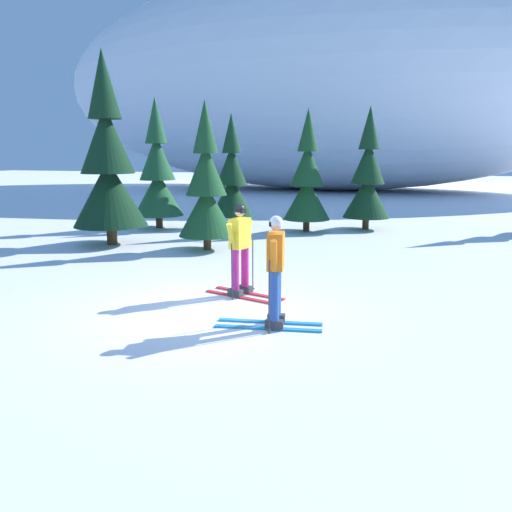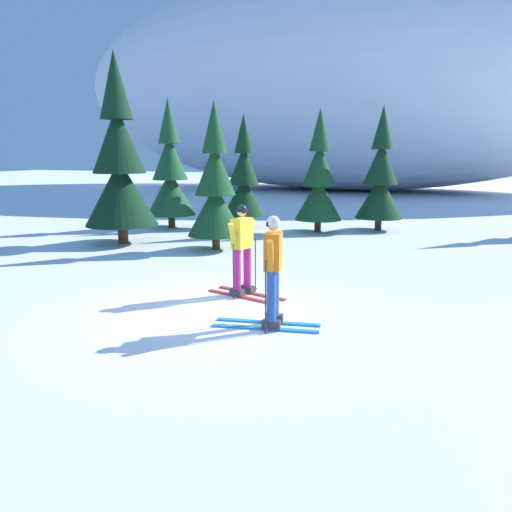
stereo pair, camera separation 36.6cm
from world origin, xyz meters
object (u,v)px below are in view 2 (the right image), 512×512
pine_tree_far_left (170,174)px  pine_tree_center (215,189)px  pine_tree_left (119,165)px  pine_tree_center_left (244,180)px  pine_tree_right (380,179)px  skier_orange_jacket (273,270)px  pine_tree_center_right (319,181)px  skier_yellow_jacket (242,248)px

pine_tree_far_left → pine_tree_center: pine_tree_far_left is taller
pine_tree_left → pine_tree_center_left: (2.16, 4.58, -0.62)m
pine_tree_right → pine_tree_center_left: bearing=-170.8°
skier_orange_jacket → pine_tree_center_right: size_ratio=0.42×
pine_tree_center_left → pine_tree_center: 4.63m
pine_tree_far_left → skier_orange_jacket: bearing=-52.7°
skier_yellow_jacket → pine_tree_right: pine_tree_right is taller
pine_tree_center → pine_tree_left: bearing=-179.4°
skier_yellow_jacket → pine_tree_far_left: 9.49m
pine_tree_center_right → pine_tree_center_left: bearing=173.8°
pine_tree_far_left → pine_tree_center_right: 5.37m
skier_yellow_jacket → pine_tree_center_left: pine_tree_center_left is taller
pine_tree_left → pine_tree_right: size_ratio=1.29×
pine_tree_far_left → skier_yellow_jacket: bearing=-52.5°
skier_yellow_jacket → pine_tree_center_left: bearing=111.1°
pine_tree_center → skier_yellow_jacket: bearing=-59.4°
skier_orange_jacket → pine_tree_center_left: pine_tree_center_left is taller
pine_tree_center_right → pine_tree_center: bearing=-114.9°
skier_orange_jacket → pine_tree_center: (-3.50, 5.58, 0.80)m
pine_tree_center_right → pine_tree_far_left: bearing=-171.3°
skier_yellow_jacket → pine_tree_left: (-5.49, 4.04, 1.42)m
skier_orange_jacket → pine_tree_center_left: 11.08m
pine_tree_center_left → pine_tree_center_right: pine_tree_center_right is taller
skier_orange_jacket → pine_tree_center_right: 9.97m
skier_orange_jacket → pine_tree_right: (0.41, 10.90, 0.89)m
skier_yellow_jacket → pine_tree_center_right: pine_tree_center_right is taller
pine_tree_far_left → pine_tree_right: pine_tree_far_left is taller
skier_yellow_jacket → skier_orange_jacket: 1.86m
pine_tree_far_left → pine_tree_center_left: size_ratio=1.13×
pine_tree_center_right → skier_orange_jacket: bearing=-81.1°
skier_orange_jacket → pine_tree_left: pine_tree_left is taller
skier_yellow_jacket → pine_tree_center_right: (-0.44, 8.30, 0.84)m
skier_yellow_jacket → pine_tree_center_left: 9.27m
pine_tree_center → pine_tree_far_left: bearing=134.4°
skier_orange_jacket → pine_tree_left: (-6.58, 5.55, 1.43)m
pine_tree_center_left → pine_tree_right: pine_tree_right is taller
pine_tree_far_left → pine_tree_center_right: pine_tree_far_left is taller
pine_tree_far_left → pine_tree_right: bearing=14.8°
skier_yellow_jacket → pine_tree_center: size_ratio=0.43×
skier_orange_jacket → pine_tree_right: 10.95m
pine_tree_left → pine_tree_right: 8.82m
pine_tree_left → skier_orange_jacket: bearing=-40.2°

